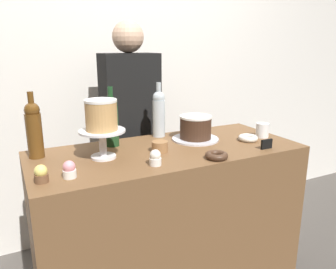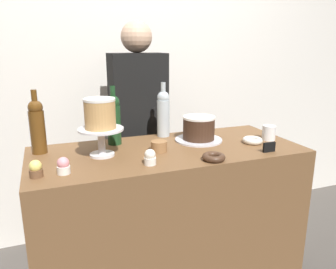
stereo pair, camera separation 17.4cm
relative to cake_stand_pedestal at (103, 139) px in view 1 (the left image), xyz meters
name	(u,v)px [view 1 (the left image)]	position (x,y,z in m)	size (l,w,h in m)	color
back_wall	(114,66)	(0.35, 0.87, 0.29)	(6.00, 0.05, 2.60)	silver
display_counter	(168,225)	(0.35, -0.02, -0.55)	(1.43, 0.61, 0.91)	brown
cake_stand_pedestal	(103,139)	(0.00, 0.00, 0.00)	(0.22, 0.22, 0.14)	silver
white_layer_cake	(101,115)	(0.00, 0.00, 0.12)	(0.15, 0.15, 0.15)	tan
silver_serving_platter	(195,139)	(0.57, 0.07, -0.09)	(0.27, 0.27, 0.01)	silver
chocolate_round_cake	(196,127)	(0.57, 0.07, -0.02)	(0.18, 0.18, 0.13)	#3D2619
wine_bottle_clear	(159,113)	(0.41, 0.24, 0.05)	(0.08, 0.08, 0.33)	#B2BCC1
wine_bottle_amber	(34,129)	(-0.29, 0.16, 0.05)	(0.08, 0.08, 0.33)	#5B3814
wine_bottle_green	(111,120)	(0.10, 0.18, 0.05)	(0.08, 0.08, 0.33)	#193D1E
cupcake_vanilla	(155,158)	(0.19, -0.21, -0.06)	(0.06, 0.06, 0.07)	white
cupcake_strawberry	(69,170)	(-0.20, -0.18, -0.06)	(0.06, 0.06, 0.07)	white
cupcake_lemon	(41,174)	(-0.31, -0.18, -0.06)	(0.06, 0.06, 0.07)	brown
donut_sugar	(248,138)	(0.83, -0.08, -0.08)	(0.11, 0.11, 0.03)	silver
donut_chocolate	(217,155)	(0.49, -0.26, -0.08)	(0.11, 0.11, 0.03)	#472D1E
cookie_stack	(160,147)	(0.29, -0.04, -0.07)	(0.08, 0.08, 0.05)	olive
price_sign_chalkboard	(267,144)	(0.82, -0.25, -0.07)	(0.07, 0.01, 0.05)	black
coffee_cup_ceramic	(262,130)	(0.96, -0.06, -0.05)	(0.08, 0.08, 0.08)	white
barista_figure	(131,138)	(0.34, 0.53, -0.17)	(0.36, 0.22, 1.60)	black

